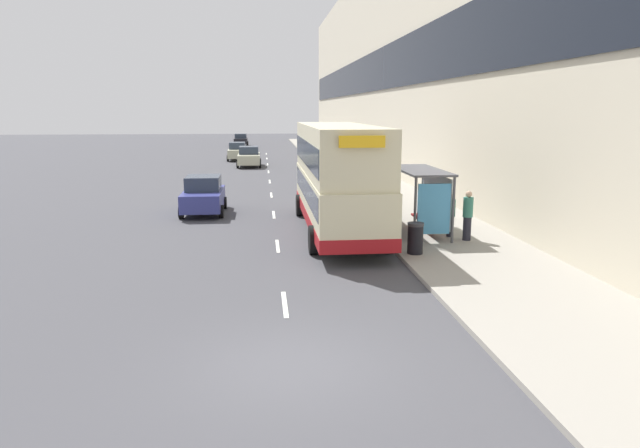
% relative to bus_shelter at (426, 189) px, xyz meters
% --- Properties ---
extents(ground_plane, '(220.00, 220.00, 0.00)m').
position_rel_bus_shelter_xyz_m(ground_plane, '(-5.77, -10.93, -1.88)').
color(ground_plane, '#424247').
extents(pavement, '(5.00, 93.00, 0.14)m').
position_rel_bus_shelter_xyz_m(pavement, '(0.73, 27.57, -1.81)').
color(pavement, gray).
rests_on(pavement, ground_plane).
extents(terrace_facade, '(3.10, 93.00, 17.83)m').
position_rel_bus_shelter_xyz_m(terrace_facade, '(4.72, 27.57, 7.03)').
color(terrace_facade, beige).
rests_on(terrace_facade, ground_plane).
extents(lane_mark_0, '(0.12, 2.00, 0.01)m').
position_rel_bus_shelter_xyz_m(lane_mark_0, '(-5.77, -7.33, -1.87)').
color(lane_mark_0, silver).
rests_on(lane_mark_0, ground_plane).
extents(lane_mark_1, '(0.12, 2.00, 0.01)m').
position_rel_bus_shelter_xyz_m(lane_mark_1, '(-5.77, -0.97, -1.87)').
color(lane_mark_1, silver).
rests_on(lane_mark_1, ground_plane).
extents(lane_mark_2, '(0.12, 2.00, 0.01)m').
position_rel_bus_shelter_xyz_m(lane_mark_2, '(-5.77, 5.40, -1.87)').
color(lane_mark_2, silver).
rests_on(lane_mark_2, ground_plane).
extents(lane_mark_3, '(0.12, 2.00, 0.01)m').
position_rel_bus_shelter_xyz_m(lane_mark_3, '(-5.77, 11.77, -1.87)').
color(lane_mark_3, silver).
rests_on(lane_mark_3, ground_plane).
extents(lane_mark_4, '(0.12, 2.00, 0.01)m').
position_rel_bus_shelter_xyz_m(lane_mark_4, '(-5.77, 18.14, -1.87)').
color(lane_mark_4, silver).
rests_on(lane_mark_4, ground_plane).
extents(lane_mark_5, '(0.12, 2.00, 0.01)m').
position_rel_bus_shelter_xyz_m(lane_mark_5, '(-5.77, 24.50, -1.87)').
color(lane_mark_5, silver).
rests_on(lane_mark_5, ground_plane).
extents(lane_mark_6, '(0.12, 2.00, 0.01)m').
position_rel_bus_shelter_xyz_m(lane_mark_6, '(-5.77, 30.87, -1.87)').
color(lane_mark_6, silver).
rests_on(lane_mark_6, ground_plane).
extents(lane_mark_7, '(0.12, 2.00, 0.01)m').
position_rel_bus_shelter_xyz_m(lane_mark_7, '(-5.77, 37.24, -1.87)').
color(lane_mark_7, silver).
rests_on(lane_mark_7, ground_plane).
extents(lane_mark_8, '(0.12, 2.00, 0.01)m').
position_rel_bus_shelter_xyz_m(lane_mark_8, '(-5.77, 43.61, -1.87)').
color(lane_mark_8, silver).
rests_on(lane_mark_8, ground_plane).
extents(bus_shelter, '(1.60, 4.20, 2.48)m').
position_rel_bus_shelter_xyz_m(bus_shelter, '(0.00, 0.00, 0.00)').
color(bus_shelter, '#4C4C51').
rests_on(bus_shelter, ground_plane).
extents(double_decker_bus_near, '(2.85, 11.20, 4.30)m').
position_rel_bus_shelter_xyz_m(double_decker_bus_near, '(-3.30, 1.24, 0.41)').
color(double_decker_bus_near, beige).
rests_on(double_decker_bus_near, ground_plane).
extents(car_0, '(1.98, 4.15, 1.66)m').
position_rel_bus_shelter_xyz_m(car_0, '(-9.10, 58.40, -1.05)').
color(car_0, black).
rests_on(car_0, ground_plane).
extents(car_1, '(1.91, 4.56, 1.74)m').
position_rel_bus_shelter_xyz_m(car_1, '(-8.67, 35.77, -1.01)').
color(car_1, '#B7B799').
rests_on(car_1, ground_plane).
extents(car_2, '(2.01, 4.03, 1.78)m').
position_rel_bus_shelter_xyz_m(car_2, '(-9.09, 6.16, -1.00)').
color(car_2, navy).
rests_on(car_2, ground_plane).
extents(car_3, '(2.08, 4.52, 1.74)m').
position_rel_bus_shelter_xyz_m(car_3, '(-7.39, 29.08, -1.01)').
color(car_3, '#B7B799').
rests_on(car_3, ground_plane).
extents(pedestrian_at_shelter, '(0.33, 0.33, 1.64)m').
position_rel_bus_shelter_xyz_m(pedestrian_at_shelter, '(0.79, -0.64, -0.90)').
color(pedestrian_at_shelter, '#23232D').
rests_on(pedestrian_at_shelter, ground_plane).
extents(pedestrian_1, '(0.36, 0.36, 1.84)m').
position_rel_bus_shelter_xyz_m(pedestrian_1, '(1.21, -1.29, -0.80)').
color(pedestrian_1, '#23232D').
rests_on(pedestrian_1, ground_plane).
extents(litter_bin, '(0.55, 0.55, 1.05)m').
position_rel_bus_shelter_xyz_m(litter_bin, '(-1.22, -3.06, -1.21)').
color(litter_bin, black).
rests_on(litter_bin, ground_plane).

